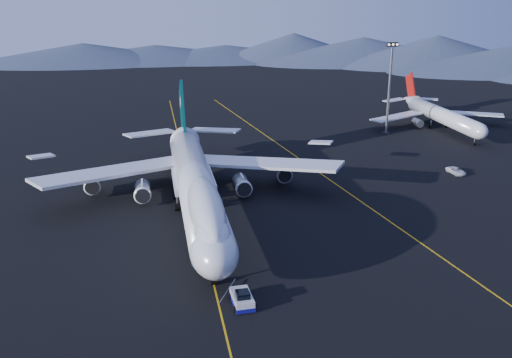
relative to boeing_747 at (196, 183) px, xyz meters
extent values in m
plane|color=black|center=(0.00, -0.03, -5.81)|extent=(500.00, 500.00, 0.00)
cube|color=#E4A60D|center=(0.00, -0.03, -5.80)|extent=(0.25, 220.00, 0.01)
cube|color=#E4A60D|center=(30.00, 9.97, -5.80)|extent=(28.08, 198.09, 0.01)
cone|color=#3D485E|center=(-40.81, 231.40, 0.19)|extent=(100.00, 100.00, 12.00)
cone|color=#3D485E|center=(36.76, 232.07, 0.19)|extent=(100.00, 100.00, 12.00)
cone|color=#3D485E|center=(110.33, 207.46, 0.19)|extent=(100.00, 100.00, 12.00)
cylinder|color=silver|center=(0.00, -0.03, -0.21)|extent=(6.50, 56.00, 6.50)
ellipsoid|color=silver|center=(0.00, -28.03, -0.21)|extent=(6.50, 10.40, 6.50)
ellipsoid|color=silver|center=(0.00, -18.53, 2.29)|extent=(5.13, 25.16, 5.85)
cube|color=black|center=(0.00, -30.03, 0.99)|extent=(3.60, 1.61, 1.29)
cone|color=silver|center=(0.00, 32.97, 0.59)|extent=(6.50, 12.00, 6.50)
cube|color=#043E3E|center=(0.00, 0.97, -1.11)|extent=(6.24, 60.00, 1.10)
cube|color=silver|center=(0.00, 5.47, -1.31)|extent=(7.50, 13.00, 1.60)
cube|color=silver|center=(-14.50, 11.47, -0.61)|extent=(30.62, 23.28, 2.83)
cube|color=silver|center=(14.50, 11.47, -0.61)|extent=(30.62, 23.28, 2.83)
cylinder|color=slate|center=(-9.50, 7.47, -3.41)|extent=(2.90, 5.50, 2.90)
cylinder|color=slate|center=(-19.00, 13.97, -3.41)|extent=(2.90, 5.50, 2.90)
cylinder|color=slate|center=(9.50, 7.47, -3.41)|extent=(2.90, 5.50, 2.90)
cylinder|color=slate|center=(19.00, 13.97, -3.41)|extent=(2.90, 5.50, 2.90)
cube|color=#043E3E|center=(0.00, 31.97, 5.59)|extent=(0.55, 14.11, 15.94)
cube|color=silver|center=(-7.50, 34.47, 0.99)|extent=(12.39, 9.47, 0.98)
cube|color=silver|center=(7.50, 34.47, 0.99)|extent=(12.39, 9.47, 0.98)
cylinder|color=black|center=(0.00, -26.53, -5.26)|extent=(0.90, 1.10, 1.10)
cube|color=silver|center=(3.00, -32.40, -5.00)|extent=(2.59, 4.86, 1.19)
cube|color=navy|center=(3.00, -32.40, -5.44)|extent=(2.71, 5.08, 0.54)
cube|color=black|center=(3.00, -32.40, -4.14)|extent=(1.81, 1.81, 0.97)
cylinder|color=silver|center=(74.75, 50.46, -1.72)|extent=(4.32, 36.39, 4.32)
ellipsoid|color=silver|center=(74.75, 32.27, -1.72)|extent=(4.32, 6.05, 4.32)
cone|color=silver|center=(74.75, 72.07, -1.27)|extent=(4.32, 7.96, 4.32)
cube|color=silver|center=(63.38, 56.15, -2.63)|extent=(19.10, 12.89, 0.40)
cube|color=silver|center=(86.12, 56.15, -2.63)|extent=(19.10, 12.89, 0.40)
cylinder|color=slate|center=(68.50, 53.31, -3.99)|extent=(2.16, 3.98, 2.16)
cylinder|color=slate|center=(81.00, 53.31, -3.99)|extent=(2.16, 3.98, 2.16)
cube|color=#AF1510|center=(74.75, 72.64, 3.06)|extent=(0.40, 7.75, 9.16)
imported|color=silver|center=(57.91, 12.39, -5.13)|extent=(2.94, 5.21, 1.37)
cylinder|color=black|center=(57.23, 49.29, -5.62)|extent=(2.32, 2.32, 0.39)
cylinder|color=slate|center=(57.23, 49.29, 6.26)|extent=(0.68, 0.68, 24.15)
cube|color=black|center=(57.23, 49.29, 18.62)|extent=(3.09, 0.77, 1.16)
camera|label=1|loc=(-7.23, -96.14, 32.97)|focal=40.00mm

